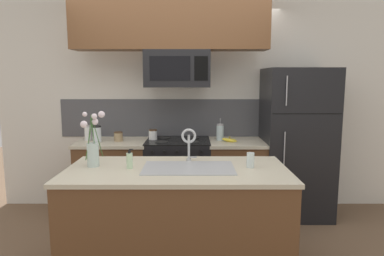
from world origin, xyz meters
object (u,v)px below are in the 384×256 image
(refrigerator, at_px, (297,143))
(storage_jar_tall, at_px, (89,133))
(microwave, at_px, (178,69))
(french_press, at_px, (221,132))
(flower_vase, at_px, (94,148))
(banana_bunch, at_px, (230,140))
(dish_soap_bottle, at_px, (131,160))
(storage_jar_medium, at_px, (98,134))
(sink_faucet, at_px, (190,140))
(storage_jar_short, at_px, (119,136))
(storage_jar_squat, at_px, (154,135))
(drinking_glass, at_px, (251,160))
(stove_range, at_px, (179,177))

(refrigerator, height_order, storage_jar_tall, refrigerator)
(refrigerator, bearing_deg, microwave, -178.34)
(microwave, distance_m, french_press, 0.91)
(french_press, bearing_deg, flower_vase, -133.63)
(banana_bunch, bearing_deg, dish_soap_bottle, -128.93)
(storage_jar_medium, xyz_separation_m, banana_bunch, (1.57, -0.02, -0.07))
(banana_bunch, xyz_separation_m, dish_soap_bottle, (-0.96, -1.19, 0.05))
(storage_jar_tall, xyz_separation_m, dish_soap_bottle, (0.73, -1.29, -0.02))
(refrigerator, height_order, banana_bunch, refrigerator)
(storage_jar_medium, relative_size, dish_soap_bottle, 1.16)
(banana_bunch, xyz_separation_m, sink_faucet, (-0.47, -0.97, 0.18))
(storage_jar_tall, bearing_deg, dish_soap_bottle, -60.44)
(storage_jar_short, distance_m, banana_bunch, 1.33)
(storage_jar_squat, height_order, drinking_glass, storage_jar_squat)
(stove_range, height_order, flower_vase, flower_vase)
(storage_jar_medium, bearing_deg, storage_jar_squat, 6.67)
(dish_soap_bottle, bearing_deg, drinking_glass, 1.79)
(refrigerator, height_order, sink_faucet, refrigerator)
(flower_vase, bearing_deg, banana_bunch, 41.09)
(microwave, relative_size, drinking_glass, 5.90)
(french_press, xyz_separation_m, drinking_glass, (0.15, -1.28, -0.04))
(storage_jar_short, xyz_separation_m, banana_bunch, (1.32, -0.06, -0.03))
(refrigerator, height_order, french_press, refrigerator)
(french_press, distance_m, drinking_glass, 1.29)
(storage_jar_medium, relative_size, sink_faucet, 0.63)
(storage_jar_medium, bearing_deg, drinking_glass, -36.20)
(banana_bunch, distance_m, sink_faucet, 1.09)
(dish_soap_bottle, bearing_deg, storage_jar_medium, 116.48)
(microwave, distance_m, sink_faucet, 1.21)
(sink_faucet, xyz_separation_m, dish_soap_bottle, (-0.49, -0.22, -0.13))
(banana_bunch, bearing_deg, storage_jar_tall, 176.70)
(refrigerator, distance_m, drinking_glass, 1.46)
(sink_faucet, xyz_separation_m, flower_vase, (-0.81, -0.15, -0.04))
(storage_jar_squat, bearing_deg, stove_range, -7.51)
(microwave, relative_size, banana_bunch, 3.91)
(stove_range, bearing_deg, drinking_glass, -61.59)
(storage_jar_tall, height_order, drinking_glass, storage_jar_tall)
(microwave, distance_m, dish_soap_bottle, 1.50)
(stove_range, xyz_separation_m, dish_soap_bottle, (-0.35, -1.25, 0.52))
(stove_range, distance_m, sink_faucet, 1.23)
(microwave, bearing_deg, drinking_glass, -61.17)
(storage_jar_short, relative_size, banana_bunch, 0.58)
(storage_jar_medium, relative_size, french_press, 0.72)
(stove_range, bearing_deg, french_press, 6.73)
(storage_jar_medium, bearing_deg, french_press, 3.77)
(stove_range, distance_m, storage_jar_tall, 1.21)
(storage_jar_squat, xyz_separation_m, french_press, (0.81, 0.02, 0.03))
(storage_jar_squat, bearing_deg, sink_faucet, -67.53)
(drinking_glass, bearing_deg, storage_jar_short, 138.36)
(dish_soap_bottle, bearing_deg, stove_range, 74.31)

